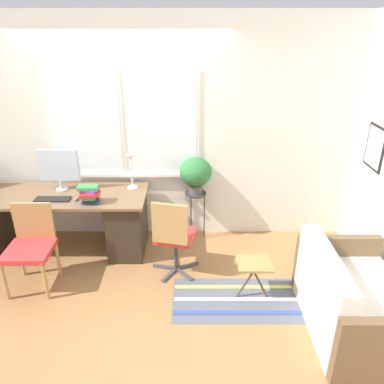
% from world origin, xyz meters
% --- Properties ---
extents(ground_plane, '(14.00, 14.00, 0.00)m').
position_xyz_m(ground_plane, '(0.00, 0.00, 0.00)').
color(ground_plane, '#9E7042').
extents(wall_back_with_window, '(9.00, 0.12, 2.70)m').
position_xyz_m(wall_back_with_window, '(0.00, 0.82, 1.35)').
color(wall_back_with_window, white).
rests_on(wall_back_with_window, ground_plane).
extents(desk, '(2.20, 0.74, 0.74)m').
position_xyz_m(desk, '(-0.82, 0.37, 0.40)').
color(desk, brown).
rests_on(desk, ground_plane).
extents(monitor, '(0.48, 0.14, 0.50)m').
position_xyz_m(monitor, '(-0.73, 0.51, 1.03)').
color(monitor, silver).
rests_on(monitor, desk).
extents(keyboard, '(0.39, 0.13, 0.02)m').
position_xyz_m(keyboard, '(-0.75, 0.23, 0.75)').
color(keyboard, black).
rests_on(keyboard, desk).
extents(mouse, '(0.04, 0.07, 0.03)m').
position_xyz_m(mouse, '(-0.48, 0.21, 0.76)').
color(mouse, slate).
rests_on(mouse, desk).
extents(desk_lamp, '(0.12, 0.12, 0.45)m').
position_xyz_m(desk_lamp, '(0.10, 0.56, 1.04)').
color(desk_lamp, white).
rests_on(desk_lamp, desk).
extents(book_stack, '(0.25, 0.20, 0.20)m').
position_xyz_m(book_stack, '(-0.31, 0.15, 0.85)').
color(book_stack, '#2851B2').
rests_on(book_stack, desk).
extents(desk_chair_wooden, '(0.46, 0.47, 0.87)m').
position_xyz_m(desk_chair_wooden, '(-0.85, -0.28, 0.48)').
color(desk_chair_wooden, '#B2844C').
rests_on(desk_chair_wooden, ground_plane).
extents(office_chair_swivel, '(0.53, 0.53, 0.93)m').
position_xyz_m(office_chair_swivel, '(0.62, -0.13, 0.49)').
color(office_chair_swivel, '#47474C').
rests_on(office_chair_swivel, ground_plane).
extents(couch_loveseat, '(0.83, 1.24, 0.79)m').
position_xyz_m(couch_loveseat, '(2.25, -0.94, 0.27)').
color(couch_loveseat, white).
rests_on(couch_loveseat, ground_plane).
extents(plant_stand, '(0.27, 0.27, 0.63)m').
position_xyz_m(plant_stand, '(0.86, 0.67, 0.55)').
color(plant_stand, '#333338').
rests_on(plant_stand, ground_plane).
extents(potted_plant, '(0.39, 0.39, 0.46)m').
position_xyz_m(potted_plant, '(0.86, 0.67, 0.89)').
color(potted_plant, '#514C47').
rests_on(potted_plant, plant_stand).
extents(floor_rug_striped, '(1.32, 0.68, 0.01)m').
position_xyz_m(floor_rug_striped, '(1.28, -0.57, 0.00)').
color(floor_rug_striped, '#565B6B').
rests_on(floor_rug_striped, ground_plane).
extents(folding_stool, '(0.34, 0.29, 0.43)m').
position_xyz_m(folding_stool, '(1.43, -0.52, 0.37)').
color(folding_stool, olive).
rests_on(folding_stool, ground_plane).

